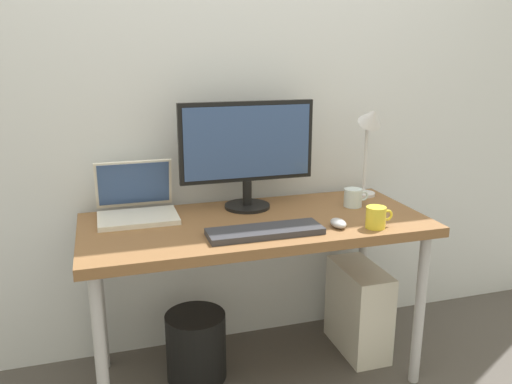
# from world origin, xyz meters

# --- Properties ---
(ground_plane) EXTENTS (6.00, 6.00, 0.00)m
(ground_plane) POSITION_xyz_m (0.00, 0.00, 0.00)
(ground_plane) COLOR #4C4742
(back_wall) EXTENTS (4.40, 0.04, 2.60)m
(back_wall) POSITION_xyz_m (0.00, 0.37, 1.30)
(back_wall) COLOR silver
(back_wall) RESTS_ON ground_plane
(desk) EXTENTS (1.40, 0.62, 0.72)m
(desk) POSITION_xyz_m (0.00, 0.00, 0.65)
(desk) COLOR brown
(desk) RESTS_ON ground_plane
(monitor) EXTENTS (0.59, 0.20, 0.47)m
(monitor) POSITION_xyz_m (0.01, 0.18, 0.99)
(monitor) COLOR black
(monitor) RESTS_ON desk
(laptop) EXTENTS (0.32, 0.27, 0.23)m
(laptop) POSITION_xyz_m (-0.46, 0.20, 0.78)
(laptop) COLOR silver
(laptop) RESTS_ON desk
(desk_lamp) EXTENTS (0.11, 0.16, 0.45)m
(desk_lamp) POSITION_xyz_m (0.60, 0.18, 1.03)
(desk_lamp) COLOR silver
(desk_lamp) RESTS_ON desk
(keyboard) EXTENTS (0.44, 0.14, 0.02)m
(keyboard) POSITION_xyz_m (-0.02, -0.17, 0.73)
(keyboard) COLOR #333338
(keyboard) RESTS_ON desk
(mouse) EXTENTS (0.06, 0.09, 0.03)m
(mouse) POSITION_xyz_m (0.28, -0.18, 0.74)
(mouse) COLOR #B2B2B7
(mouse) RESTS_ON desk
(coffee_mug) EXTENTS (0.11, 0.08, 0.09)m
(coffee_mug) POSITION_xyz_m (0.42, -0.22, 0.76)
(coffee_mug) COLOR yellow
(coffee_mug) RESTS_ON desk
(glass_cup) EXTENTS (0.12, 0.08, 0.08)m
(glass_cup) POSITION_xyz_m (0.47, 0.06, 0.76)
(glass_cup) COLOR silver
(glass_cup) RESTS_ON desk
(computer_tower) EXTENTS (0.18, 0.36, 0.42)m
(computer_tower) POSITION_xyz_m (0.52, 0.05, 0.21)
(computer_tower) COLOR silver
(computer_tower) RESTS_ON ground_plane
(wastebasket) EXTENTS (0.26, 0.26, 0.30)m
(wastebasket) POSITION_xyz_m (-0.26, 0.06, 0.15)
(wastebasket) COLOR black
(wastebasket) RESTS_ON ground_plane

